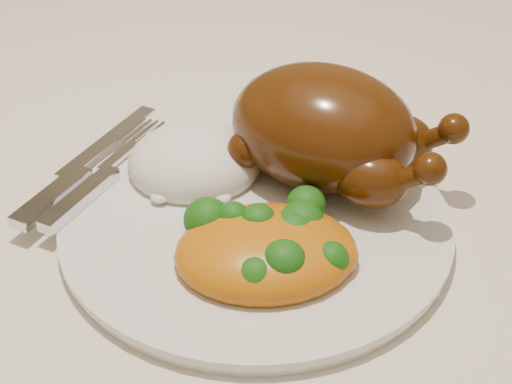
% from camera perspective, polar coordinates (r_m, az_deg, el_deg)
% --- Properties ---
extents(dining_table, '(1.60, 0.90, 0.76)m').
position_cam_1_polar(dining_table, '(0.67, -2.22, -5.03)').
color(dining_table, brown).
rests_on(dining_table, floor).
extents(tablecloth, '(1.73, 1.03, 0.18)m').
position_cam_1_polar(tablecloth, '(0.62, -2.37, 0.06)').
color(tablecloth, beige).
rests_on(tablecloth, dining_table).
extents(dinner_plate, '(0.31, 0.31, 0.01)m').
position_cam_1_polar(dinner_plate, '(0.53, 0.00, -2.27)').
color(dinner_plate, silver).
rests_on(dinner_plate, tablecloth).
extents(roast_chicken, '(0.19, 0.13, 0.09)m').
position_cam_1_polar(roast_chicken, '(0.55, 5.76, 5.03)').
color(roast_chicken, '#4F2508').
rests_on(roast_chicken, dinner_plate).
extents(rice_mound, '(0.13, 0.12, 0.06)m').
position_cam_1_polar(rice_mound, '(0.57, -4.94, 2.33)').
color(rice_mound, white).
rests_on(rice_mound, dinner_plate).
extents(mac_and_cheese, '(0.15, 0.14, 0.05)m').
position_cam_1_polar(mac_and_cheese, '(0.48, 1.35, -4.41)').
color(mac_and_cheese, '#C9750C').
rests_on(mac_and_cheese, dinner_plate).
extents(cutlery, '(0.05, 0.19, 0.01)m').
position_cam_1_polar(cutlery, '(0.57, -13.62, 1.07)').
color(cutlery, silver).
rests_on(cutlery, dinner_plate).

